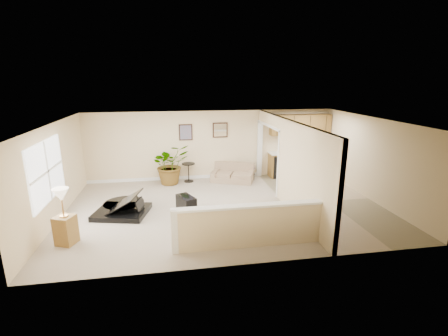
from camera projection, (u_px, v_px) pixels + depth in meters
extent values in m
plane|color=tan|center=(226.00, 208.00, 9.38)|extent=(9.00, 9.00, 0.00)
cube|color=beige|center=(212.00, 145.00, 11.90)|extent=(9.00, 0.04, 2.50)
cube|color=beige|center=(253.00, 206.00, 6.20)|extent=(9.00, 0.04, 2.50)
cube|color=beige|center=(54.00, 173.00, 8.33)|extent=(0.04, 6.00, 2.50)
cube|color=beige|center=(373.00, 160.00, 9.77)|extent=(0.04, 6.00, 2.50)
cube|color=white|center=(226.00, 121.00, 8.72)|extent=(9.00, 6.00, 0.04)
cube|color=tan|center=(328.00, 201.00, 9.88)|extent=(2.70, 6.00, 0.01)
cube|color=beige|center=(304.00, 175.00, 8.20)|extent=(0.12, 3.60, 2.50)
cube|color=beige|center=(270.00, 119.00, 10.74)|extent=(0.12, 2.35, 0.40)
cube|color=beige|center=(251.00, 227.00, 7.09)|extent=(3.30, 0.12, 0.95)
cube|color=white|center=(251.00, 206.00, 6.96)|extent=(3.40, 0.22, 0.05)
cube|color=white|center=(174.00, 231.00, 6.82)|extent=(0.14, 0.14, 1.00)
cube|color=white|center=(46.00, 171.00, 7.81)|extent=(0.05, 2.15, 1.45)
cube|color=#341E13|center=(186.00, 132.00, 11.59)|extent=(0.48, 0.03, 0.58)
cube|color=#8C596F|center=(186.00, 132.00, 11.58)|extent=(0.40, 0.01, 0.50)
cube|color=#341E13|center=(220.00, 130.00, 11.78)|extent=(0.55, 0.03, 0.55)
cube|color=silver|center=(220.00, 130.00, 11.76)|extent=(0.46, 0.01, 0.46)
cube|color=olive|center=(299.00, 164.00, 12.35)|extent=(2.30, 0.60, 0.90)
cube|color=silver|center=(300.00, 152.00, 12.23)|extent=(2.36, 0.65, 0.04)
cube|color=black|center=(279.00, 166.00, 12.23)|extent=(0.60, 0.60, 0.84)
cube|color=olive|center=(300.00, 125.00, 12.07)|extent=(2.30, 0.35, 0.75)
cube|color=black|center=(120.00, 190.00, 8.73)|extent=(1.59, 1.45, 0.28)
cylinder|color=black|center=(117.00, 184.00, 9.19)|extent=(1.16, 1.16, 0.28)
cube|color=white|center=(151.00, 189.00, 8.86)|extent=(0.41, 0.96, 0.02)
cube|color=black|center=(116.00, 180.00, 8.73)|extent=(1.28, 1.29, 0.63)
cube|color=black|center=(186.00, 204.00, 9.07)|extent=(0.58, 0.74, 0.44)
cube|color=tan|center=(233.00, 176.00, 11.76)|extent=(1.67, 1.34, 0.41)
cube|color=tan|center=(231.00, 162.00, 11.95)|extent=(1.43, 0.75, 0.43)
cube|color=tan|center=(215.00, 169.00, 11.58)|extent=(0.48, 0.83, 0.16)
cube|color=tan|center=(250.00, 167.00, 11.79)|extent=(0.48, 0.83, 0.16)
cylinder|color=black|center=(189.00, 181.00, 11.75)|extent=(0.34, 0.34, 0.03)
cylinder|color=black|center=(189.00, 173.00, 11.67)|extent=(0.03, 0.03, 0.66)
cylinder|color=black|center=(188.00, 164.00, 11.58)|extent=(0.47, 0.47, 0.03)
cylinder|color=black|center=(171.00, 180.00, 11.52)|extent=(0.40, 0.40, 0.28)
imported|color=#1F4E17|center=(170.00, 164.00, 11.37)|extent=(1.60, 1.51, 1.41)
cylinder|color=black|center=(250.00, 177.00, 11.96)|extent=(0.30, 0.30, 0.21)
imported|color=#1F4E17|center=(250.00, 172.00, 11.92)|extent=(0.37, 0.37, 0.58)
cube|color=olive|center=(66.00, 230.00, 7.26)|extent=(0.50, 0.50, 0.66)
cylinder|color=#AC7739|center=(64.00, 216.00, 7.17)|extent=(0.18, 0.18, 0.02)
cylinder|color=#AC7739|center=(62.00, 207.00, 7.11)|extent=(0.03, 0.03, 0.44)
cone|color=#FFEDD0|center=(61.00, 195.00, 7.03)|extent=(0.35, 0.35, 0.29)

